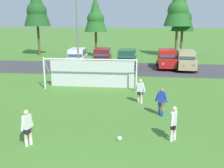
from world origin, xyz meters
name	(u,v)px	position (x,y,z in m)	size (l,w,h in m)	color
ground_plane	(120,86)	(0.00, 15.00, 0.00)	(400.00, 400.00, 0.00)	#477A2D
parking_lot_strip	(127,69)	(0.00, 23.21, 0.00)	(52.00, 8.40, 0.01)	#3D3D3F
soccer_ball	(119,138)	(0.87, 4.96, 0.11)	(0.22, 0.22, 0.22)	white
soccer_goal	(91,72)	(-2.32, 14.22, 1.29)	(7.45, 2.05, 2.57)	white
player_striker_near	(27,128)	(-3.07, 4.04, 0.82)	(0.31, 0.72, 1.64)	beige
player_midfield_center	(140,91)	(1.70, 10.61, 0.82)	(0.72, 0.32, 1.64)	beige
player_defender_far	(161,102)	(2.93, 8.44, 0.82)	(0.72, 0.35, 1.64)	#936B4C
player_winger_left	(174,124)	(3.28, 5.29, 0.82)	(0.34, 0.71, 1.64)	beige
parked_car_slot_far_left	(77,58)	(-5.96, 23.66, 1.11)	(2.41, 4.73, 2.16)	silver
parked_car_slot_left	(102,57)	(-3.02, 24.14, 1.11)	(2.34, 4.70, 2.16)	maroon
parked_car_slot_center_left	(127,59)	(-0.02, 23.20, 1.11)	(2.26, 4.66, 2.16)	#194C2D
parked_car_slot_center	(166,59)	(4.51, 24.11, 1.11)	(2.17, 4.62, 2.16)	red
parked_car_slot_center_right	(186,60)	(6.54, 23.29, 1.11)	(2.25, 4.66, 2.16)	tan
tree_left_edge	(36,7)	(-14.82, 33.59, 7.51)	(4.09, 4.09, 10.92)	brown
tree_mid_left	(96,15)	(-5.36, 32.69, 6.21)	(3.39, 3.39, 9.05)	brown
tree_center_back	(178,6)	(6.77, 34.49, 7.56)	(4.12, 4.12, 11.00)	brown
tree_mid_right	(183,14)	(7.66, 35.20, 6.34)	(3.46, 3.46, 9.23)	brown
street_lamp	(79,31)	(-4.43, 18.90, 4.36)	(2.00, 0.32, 8.44)	slate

